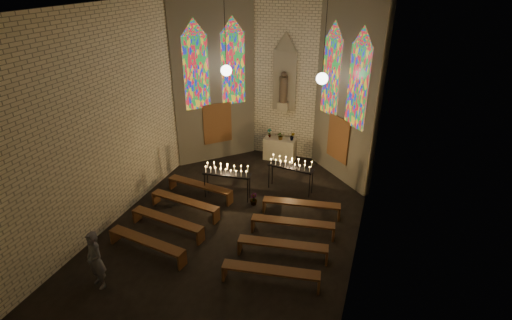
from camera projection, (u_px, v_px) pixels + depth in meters
The scene contains 18 objects.
floor at pixel (235, 226), 13.49m from camera, with size 12.00×12.00×0.00m, color black.
room at pixel (266, 92), 14.72m from camera, with size 8.22×12.43×7.00m.
altar at pixel (280, 149), 17.90m from camera, with size 1.40×0.60×1.00m, color beige.
flower_vase_left at pixel (269, 133), 17.77m from camera, with size 0.21×0.15×0.41m, color #4C723F.
flower_vase_center at pixel (281, 136), 17.53m from camera, with size 0.33×0.29×0.37m, color #4C723F.
flower_vase_right at pixel (292, 136), 17.45m from camera, with size 0.21×0.17×0.38m, color #4C723F.
aisle_flower_pot at pixel (254, 199), 14.58m from camera, with size 0.26×0.26×0.47m, color #4C723F.
votive_stand_left at pixel (227, 172), 14.64m from camera, with size 1.80×0.59×1.30m.
votive_stand_right at pixel (291, 165), 15.11m from camera, with size 1.81×0.62×1.30m.
pew_left_0 at pixel (200, 186), 15.06m from camera, with size 2.71×0.76×0.52m.
pew_right_0 at pixel (301, 205), 13.91m from camera, with size 2.71×0.76×0.52m.
pew_left_1 at pixel (185, 202), 14.05m from camera, with size 2.71×0.76×0.52m.
pew_right_1 at pixel (293, 223), 12.89m from camera, with size 2.71×0.76×0.52m.
pew_left_2 at pixel (167, 221), 13.03m from camera, with size 2.71×0.76×0.52m.
pew_right_2 at pixel (283, 246), 11.87m from camera, with size 2.71×0.76×0.52m.
pew_left_3 at pixel (146, 242), 12.01m from camera, with size 2.71×0.76×0.52m.
pew_right_3 at pixel (271, 272), 10.85m from camera, with size 2.71×0.76×0.52m.
visitor at pixel (95, 260), 10.62m from camera, with size 0.63×0.41×1.72m, color #51535C.
Camera 1 is at (4.34, -10.29, 7.93)m, focal length 28.00 mm.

